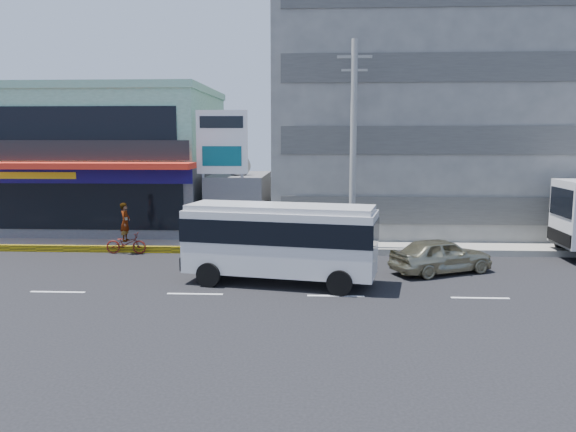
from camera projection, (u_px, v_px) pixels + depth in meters
The scene contains 11 objects.
ground at pixel (195, 294), 19.95m from camera, with size 120.00×120.00×0.00m, color black.
sidewalk at pixel (330, 242), 29.07m from camera, with size 70.00×5.00×0.30m, color gray.
shop_building at pixel (112, 163), 33.60m from camera, with size 12.40×11.70×8.00m.
concrete_building at pixel (413, 113), 33.32m from camera, with size 16.00×12.00×14.00m, color gray.
gap_structure at pixel (240, 205), 31.58m from camera, with size 3.00×6.00×3.50m, color #49494E.
satellite_dish at pixel (237, 174), 30.34m from camera, with size 1.50×1.50×0.15m, color slate.
billboard at pixel (222, 150), 28.40m from camera, with size 2.60×0.18×6.90m.
utility_pole_near at pixel (353, 146), 26.26m from camera, with size 1.60×0.30×10.00m.
minibus at pixel (280, 237), 21.19m from camera, with size 7.53×3.65×3.02m.
sedan at pixel (441, 255), 23.01m from camera, with size 1.73×4.30×1.46m, color tan.
motorcycle_rider at pixel (126, 237), 26.81m from camera, with size 1.93×0.70×2.46m.
Camera 1 is at (4.30, -19.18, 5.51)m, focal length 35.00 mm.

